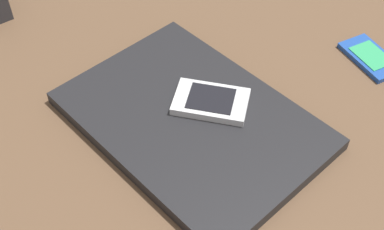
% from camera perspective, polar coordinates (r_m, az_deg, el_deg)
% --- Properties ---
extents(desk_surface, '(1.20, 0.80, 0.03)m').
position_cam_1_polar(desk_surface, '(0.80, -1.06, 3.89)').
color(desk_surface, brown).
rests_on(desk_surface, ground).
extents(laptop_closed, '(0.38, 0.30, 0.02)m').
position_cam_1_polar(laptop_closed, '(0.71, 0.00, -0.58)').
color(laptop_closed, black).
rests_on(laptop_closed, desk_surface).
extents(cell_phone_on_laptop, '(0.12, 0.12, 0.01)m').
position_cam_1_polar(cell_phone_on_laptop, '(0.71, 2.09, 1.51)').
color(cell_phone_on_laptop, silver).
rests_on(cell_phone_on_laptop, laptop_closed).
extents(cell_phone_on_desk, '(0.10, 0.06, 0.01)m').
position_cam_1_polar(cell_phone_on_desk, '(0.85, 19.05, 5.99)').
color(cell_phone_on_desk, '#1E479E').
rests_on(cell_phone_on_desk, desk_surface).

